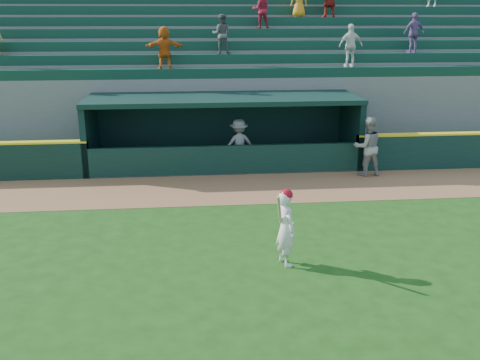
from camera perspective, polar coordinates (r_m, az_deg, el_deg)
The scene contains 7 objects.
ground at distance 11.97m, azimuth 0.74°, elevation -8.22°, with size 120.00×120.00×0.00m, color #1A4411.
warning_track at distance 16.51m, azimuth -1.09°, elevation -0.95°, with size 40.00×3.00×0.01m, color brown.
dugout_player_front at distance 18.18m, azimuth 13.43°, elevation 3.48°, with size 0.96×0.75×1.97m, color gray.
dugout_player_inside at distance 18.55m, azimuth -0.12°, elevation 3.86°, with size 1.12×0.65×1.74m, color gray.
dugout at distance 19.17m, azimuth -1.84°, elevation 5.78°, with size 9.40×2.80×2.46m.
stands at distance 23.51m, azimuth -2.63°, elevation 10.45°, with size 34.50×6.25×7.58m.
batter_at_plate at distance 11.36m, azimuth 4.88°, elevation -4.99°, with size 0.57×0.82×1.71m.
Camera 1 is at (-1.19, -10.75, 5.12)m, focal length 40.00 mm.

